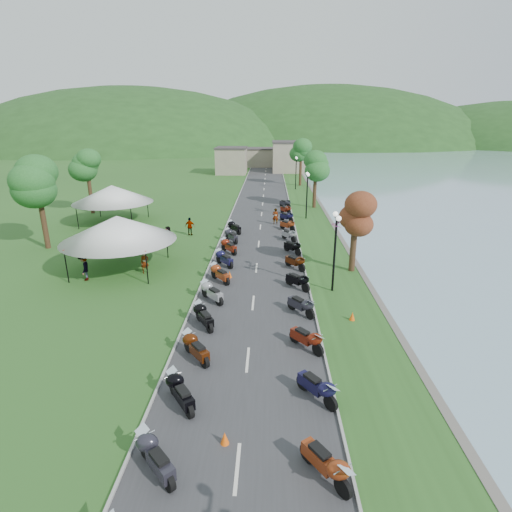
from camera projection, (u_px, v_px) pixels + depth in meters
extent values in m
cube|color=#38383B|center=(262.00, 214.00, 46.59)|extent=(7.00, 120.00, 0.02)
cube|color=gray|center=(257.00, 158.00, 88.45)|extent=(18.00, 16.00, 5.00)
imported|color=slate|center=(146.00, 273.00, 28.64)|extent=(0.72, 0.70, 1.60)
imported|color=slate|center=(132.00, 245.00, 35.16)|extent=(0.94, 0.59, 1.83)
imported|color=slate|center=(86.00, 280.00, 27.34)|extent=(0.84, 1.30, 1.86)
cone|color=#F2590C|center=(225.00, 438.00, 13.39)|extent=(0.31, 0.31, 0.48)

